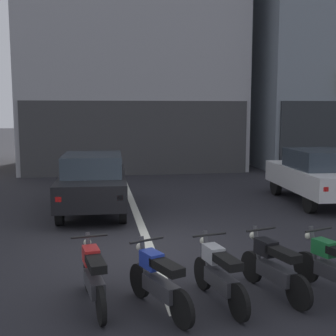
{
  "coord_description": "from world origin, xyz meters",
  "views": [
    {
      "loc": [
        -1.04,
        -8.72,
        2.86
      ],
      "look_at": [
        0.7,
        2.0,
        1.4
      ],
      "focal_mm": 47.25,
      "sensor_mm": 36.0,
      "label": 1
    }
  ],
  "objects_px": {
    "motorcycle_red_row_leftmost": "(93,276)",
    "motorcycle_black_row_right_mid": "(273,266)",
    "car_red_down_street": "(158,150)",
    "motorcycle_green_row_rightmost": "(333,266)",
    "motorcycle_silver_row_centre": "(219,273)",
    "motorcycle_blue_row_left_mid": "(158,280)",
    "car_black_crossing_near": "(93,181)",
    "car_white_parked_kerbside": "(317,174)"
  },
  "relations": [
    {
      "from": "car_white_parked_kerbside",
      "to": "motorcycle_silver_row_centre",
      "type": "height_order",
      "value": "car_white_parked_kerbside"
    },
    {
      "from": "car_black_crossing_near",
      "to": "motorcycle_red_row_leftmost",
      "type": "height_order",
      "value": "car_black_crossing_near"
    },
    {
      "from": "motorcycle_red_row_leftmost",
      "to": "motorcycle_black_row_right_mid",
      "type": "xyz_separation_m",
      "value": [
        2.73,
        -0.04,
        0.0
      ]
    },
    {
      "from": "car_black_crossing_near",
      "to": "motorcycle_blue_row_left_mid",
      "type": "relative_size",
      "value": 2.66
    },
    {
      "from": "motorcycle_blue_row_left_mid",
      "to": "motorcycle_green_row_rightmost",
      "type": "relative_size",
      "value": 0.97
    },
    {
      "from": "car_black_crossing_near",
      "to": "motorcycle_black_row_right_mid",
      "type": "xyz_separation_m",
      "value": [
        2.76,
        -5.98,
        -0.43
      ]
    },
    {
      "from": "car_black_crossing_near",
      "to": "motorcycle_green_row_rightmost",
      "type": "xyz_separation_m",
      "value": [
        3.67,
        -6.14,
        -0.43
      ]
    },
    {
      "from": "car_black_crossing_near",
      "to": "motorcycle_red_row_leftmost",
      "type": "relative_size",
      "value": 2.51
    },
    {
      "from": "car_black_crossing_near",
      "to": "motorcycle_silver_row_centre",
      "type": "height_order",
      "value": "car_black_crossing_near"
    },
    {
      "from": "car_red_down_street",
      "to": "motorcycle_black_row_right_mid",
      "type": "bearing_deg",
      "value": -91.16
    },
    {
      "from": "motorcycle_blue_row_left_mid",
      "to": "motorcycle_black_row_right_mid",
      "type": "distance_m",
      "value": 1.84
    },
    {
      "from": "motorcycle_red_row_leftmost",
      "to": "motorcycle_silver_row_centre",
      "type": "xyz_separation_m",
      "value": [
        1.82,
        -0.21,
        0.0
      ]
    },
    {
      "from": "motorcycle_silver_row_centre",
      "to": "motorcycle_green_row_rightmost",
      "type": "xyz_separation_m",
      "value": [
        1.82,
        0.01,
        0.0
      ]
    },
    {
      "from": "motorcycle_blue_row_left_mid",
      "to": "motorcycle_green_row_rightmost",
      "type": "distance_m",
      "value": 2.74
    },
    {
      "from": "motorcycle_red_row_leftmost",
      "to": "motorcycle_green_row_rightmost",
      "type": "xyz_separation_m",
      "value": [
        3.64,
        -0.2,
        0.0
      ]
    },
    {
      "from": "car_red_down_street",
      "to": "motorcycle_green_row_rightmost",
      "type": "xyz_separation_m",
      "value": [
        0.61,
        -15.18,
        -0.43
      ]
    },
    {
      "from": "car_red_down_street",
      "to": "motorcycle_green_row_rightmost",
      "type": "bearing_deg",
      "value": -87.72
    },
    {
      "from": "motorcycle_silver_row_centre",
      "to": "motorcycle_black_row_right_mid",
      "type": "xyz_separation_m",
      "value": [
        0.91,
        0.17,
        0.0
      ]
    },
    {
      "from": "motorcycle_silver_row_centre",
      "to": "motorcycle_black_row_right_mid",
      "type": "distance_m",
      "value": 0.93
    },
    {
      "from": "car_black_crossing_near",
      "to": "car_red_down_street",
      "type": "height_order",
      "value": "same"
    },
    {
      "from": "motorcycle_green_row_rightmost",
      "to": "car_white_parked_kerbside",
      "type": "bearing_deg",
      "value": 64.41
    },
    {
      "from": "car_white_parked_kerbside",
      "to": "motorcycle_silver_row_centre",
      "type": "relative_size",
      "value": 2.53
    },
    {
      "from": "motorcycle_green_row_rightmost",
      "to": "motorcycle_silver_row_centre",
      "type": "bearing_deg",
      "value": -179.74
    },
    {
      "from": "car_red_down_street",
      "to": "motorcycle_red_row_leftmost",
      "type": "relative_size",
      "value": 2.55
    },
    {
      "from": "motorcycle_red_row_leftmost",
      "to": "motorcycle_blue_row_left_mid",
      "type": "distance_m",
      "value": 0.96
    },
    {
      "from": "motorcycle_blue_row_left_mid",
      "to": "car_black_crossing_near",
      "type": "bearing_deg",
      "value": 98.54
    },
    {
      "from": "motorcycle_silver_row_centre",
      "to": "motorcycle_black_row_right_mid",
      "type": "height_order",
      "value": "same"
    },
    {
      "from": "motorcycle_blue_row_left_mid",
      "to": "motorcycle_silver_row_centre",
      "type": "distance_m",
      "value": 0.92
    },
    {
      "from": "motorcycle_black_row_right_mid",
      "to": "car_red_down_street",
      "type": "bearing_deg",
      "value": 88.84
    },
    {
      "from": "motorcycle_red_row_leftmost",
      "to": "motorcycle_green_row_rightmost",
      "type": "relative_size",
      "value": 1.03
    },
    {
      "from": "car_white_parked_kerbside",
      "to": "motorcycle_silver_row_centre",
      "type": "distance_m",
      "value": 8.02
    },
    {
      "from": "motorcycle_red_row_leftmost",
      "to": "motorcycle_black_row_right_mid",
      "type": "distance_m",
      "value": 2.73
    },
    {
      "from": "motorcycle_blue_row_left_mid",
      "to": "motorcycle_silver_row_centre",
      "type": "xyz_separation_m",
      "value": [
        0.91,
        0.11,
        0.0
      ]
    },
    {
      "from": "motorcycle_red_row_leftmost",
      "to": "motorcycle_silver_row_centre",
      "type": "height_order",
      "value": "same"
    },
    {
      "from": "motorcycle_green_row_rightmost",
      "to": "car_black_crossing_near",
      "type": "bearing_deg",
      "value": 120.9
    },
    {
      "from": "motorcycle_red_row_leftmost",
      "to": "motorcycle_blue_row_left_mid",
      "type": "height_order",
      "value": "same"
    },
    {
      "from": "car_black_crossing_near",
      "to": "motorcycle_blue_row_left_mid",
      "type": "bearing_deg",
      "value": -81.46
    },
    {
      "from": "car_white_parked_kerbside",
      "to": "motorcycle_red_row_leftmost",
      "type": "xyz_separation_m",
      "value": [
        -6.68,
        -6.16,
        -0.43
      ]
    },
    {
      "from": "motorcycle_red_row_leftmost",
      "to": "motorcycle_silver_row_centre",
      "type": "bearing_deg",
      "value": -6.45
    },
    {
      "from": "motorcycle_red_row_leftmost",
      "to": "motorcycle_blue_row_left_mid",
      "type": "xyz_separation_m",
      "value": [
        0.91,
        -0.32,
        0.0
      ]
    },
    {
      "from": "motorcycle_red_row_leftmost",
      "to": "motorcycle_silver_row_centre",
      "type": "distance_m",
      "value": 1.83
    },
    {
      "from": "motorcycle_black_row_right_mid",
      "to": "car_white_parked_kerbside",
      "type": "bearing_deg",
      "value": 57.45
    }
  ]
}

